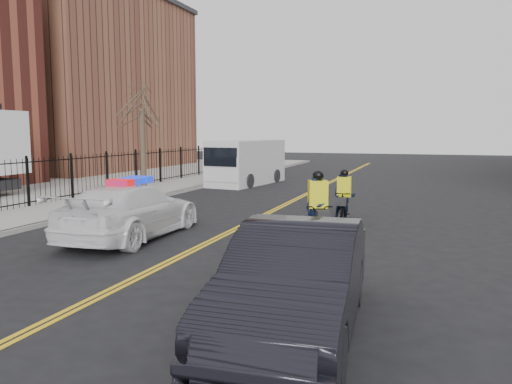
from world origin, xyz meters
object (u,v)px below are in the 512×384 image
object	(u,v)px
cargo_van	(245,163)
cyclist_far	(344,200)
police_cruiser	(131,211)
dark_sedan	(296,280)
cyclist_near	(318,216)

from	to	relation	value
cargo_van	cyclist_far	size ratio (longest dim) A/B	3.54
police_cruiser	dark_sedan	size ratio (longest dim) A/B	1.09
cargo_van	cyclist_far	distance (m)	12.40
police_cruiser	cargo_van	size ratio (longest dim) A/B	0.87
dark_sedan	cyclist_near	distance (m)	6.54
cyclist_near	cyclist_far	bearing A→B (deg)	64.31
cyclist_near	police_cruiser	bearing A→B (deg)	172.13
police_cruiser	cyclist_near	xyz separation A→B (m)	(5.08, 1.39, -0.10)
cyclist_near	cyclist_far	world-z (taller)	cyclist_near
dark_sedan	cyclist_far	distance (m)	9.95
cyclist_far	cyclist_near	bearing A→B (deg)	-96.21
cargo_van	cyclist_near	world-z (taller)	cargo_van
police_cruiser	dark_sedan	world-z (taller)	police_cruiser
dark_sedan	cyclist_near	size ratio (longest dim) A/B	2.36
dark_sedan	cyclist_far	world-z (taller)	cyclist_far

